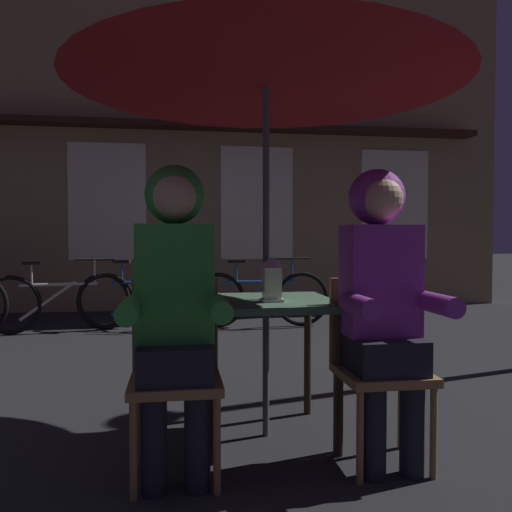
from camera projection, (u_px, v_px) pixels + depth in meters
The scene contains 12 objects.
ground_plane at pixel (266, 435), 2.83m from camera, with size 60.00×60.00×0.00m, color #232326.
cafe_table at pixel (266, 318), 2.80m from camera, with size 0.72×0.72×0.74m.
patio_umbrella at pixel (266, 51), 2.76m from camera, with size 2.10×2.10×2.31m.
lantern at pixel (272, 278), 2.71m from camera, with size 0.11×0.11×0.23m.
chair_left at pixel (176, 365), 2.37m from camera, with size 0.40×0.40×0.87m.
chair_right at pixel (377, 358), 2.52m from camera, with size 0.40×0.40×0.87m.
person_left_hooded at pixel (175, 288), 2.31m from camera, with size 0.45×0.56×1.40m.
person_right_hooded at pixel (382, 285), 2.45m from camera, with size 0.45×0.56×1.40m.
shopfront_building at pixel (183, 106), 8.00m from camera, with size 10.00×0.93×6.20m.
bicycle_second at pixel (59, 302), 5.92m from camera, with size 1.66×0.37×0.84m.
bicycle_third at pixel (145, 300), 6.13m from camera, with size 1.64×0.46×0.84m.
bicycle_fourth at pixel (260, 298), 6.28m from camera, with size 1.68×0.11×0.84m.
Camera 1 is at (-0.47, -2.75, 1.07)m, focal length 36.69 mm.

